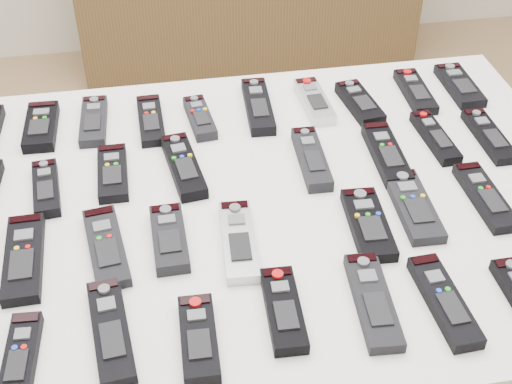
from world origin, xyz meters
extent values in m
cube|color=white|center=(-0.04, -0.12, 0.76)|extent=(1.25, 0.88, 0.04)
cylinder|color=beige|center=(-0.61, 0.26, 0.37)|extent=(0.04, 0.04, 0.74)
cylinder|color=beige|center=(0.52, 0.26, 0.37)|extent=(0.04, 0.04, 0.74)
cube|color=black|center=(-0.43, 0.17, 0.79)|extent=(0.07, 0.16, 0.02)
cube|color=black|center=(-0.33, 0.18, 0.79)|extent=(0.06, 0.17, 0.02)
cube|color=black|center=(-0.21, 0.16, 0.79)|extent=(0.05, 0.17, 0.02)
cube|color=black|center=(-0.11, 0.15, 0.79)|extent=(0.06, 0.15, 0.02)
cube|color=black|center=(0.01, 0.17, 0.79)|extent=(0.06, 0.20, 0.02)
cube|color=#B7B7BC|center=(0.13, 0.17, 0.79)|extent=(0.06, 0.16, 0.02)
cube|color=black|center=(0.23, 0.15, 0.79)|extent=(0.07, 0.16, 0.02)
cube|color=black|center=(0.36, 0.17, 0.79)|extent=(0.05, 0.17, 0.02)
cube|color=black|center=(0.47, 0.18, 0.79)|extent=(0.06, 0.16, 0.02)
cube|color=black|center=(-0.41, -0.03, 0.79)|extent=(0.06, 0.15, 0.02)
cube|color=black|center=(-0.29, 0.00, 0.79)|extent=(0.05, 0.16, 0.02)
cube|color=black|center=(-0.16, -0.01, 0.79)|extent=(0.07, 0.19, 0.02)
cube|color=black|center=(0.08, -0.03, 0.79)|extent=(0.05, 0.18, 0.02)
cube|color=black|center=(0.23, -0.04, 0.79)|extent=(0.06, 0.19, 0.02)
cube|color=black|center=(0.34, 0.00, 0.79)|extent=(0.05, 0.17, 0.02)
cube|color=black|center=(0.45, -0.01, 0.79)|extent=(0.05, 0.17, 0.02)
cube|color=black|center=(-0.44, -0.21, 0.79)|extent=(0.06, 0.19, 0.02)
cube|color=black|center=(-0.31, -0.20, 0.79)|extent=(0.08, 0.19, 0.02)
cube|color=black|center=(-0.20, -0.20, 0.79)|extent=(0.06, 0.15, 0.02)
cube|color=#B7B7BC|center=(-0.09, -0.23, 0.79)|extent=(0.07, 0.19, 0.02)
cube|color=black|center=(0.13, -0.22, 0.79)|extent=(0.07, 0.17, 0.02)
cube|color=black|center=(0.23, -0.19, 0.79)|extent=(0.07, 0.19, 0.02)
cube|color=black|center=(0.36, -0.19, 0.79)|extent=(0.05, 0.18, 0.02)
cube|color=black|center=(-0.43, -0.41, 0.79)|extent=(0.05, 0.15, 0.02)
cube|color=black|center=(-0.30, -0.38, 0.79)|extent=(0.07, 0.20, 0.02)
cube|color=black|center=(-0.18, -0.42, 0.79)|extent=(0.06, 0.15, 0.02)
cube|color=black|center=(-0.05, -0.39, 0.79)|extent=(0.06, 0.16, 0.02)
cube|color=black|center=(0.09, -0.39, 0.79)|extent=(0.07, 0.19, 0.02)
cube|color=black|center=(0.20, -0.41, 0.79)|extent=(0.06, 0.18, 0.02)
camera|label=1|loc=(-0.21, -1.08, 1.61)|focal=50.00mm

